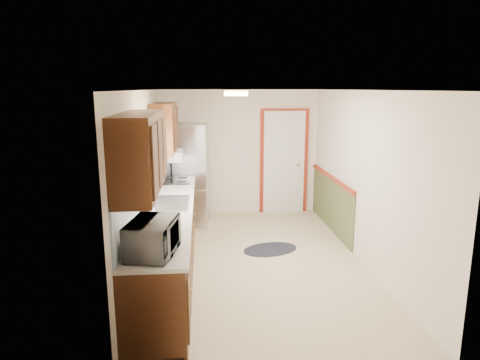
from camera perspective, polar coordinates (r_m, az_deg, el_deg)
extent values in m
cube|color=#C7B68C|center=(6.22, 2.16, -10.81)|extent=(3.20, 5.20, 0.12)
cube|color=white|center=(5.73, 2.35, 11.89)|extent=(3.20, 5.20, 0.12)
cube|color=white|center=(8.30, 0.06, 3.67)|extent=(3.20, 0.10, 2.40)
cube|color=white|center=(3.49, 7.53, -8.54)|extent=(3.20, 0.10, 2.40)
cube|color=white|center=(5.86, -12.46, -0.20)|extent=(0.10, 5.20, 2.40)
cube|color=white|center=(6.23, 16.08, 0.32)|extent=(0.10, 5.20, 2.40)
cube|color=#361A0C|center=(5.75, -9.49, -8.11)|extent=(0.60, 4.00, 0.90)
cube|color=silver|center=(5.60, -9.51, -3.60)|extent=(0.63, 4.00, 0.04)
cube|color=#62B0F0|center=(5.56, -12.72, -0.71)|extent=(0.02, 4.00, 0.55)
cube|color=#361A0C|center=(4.16, -13.18, 3.54)|extent=(0.35, 1.40, 0.75)
cube|color=#361A0C|center=(6.83, -10.08, 6.93)|extent=(0.35, 1.20, 0.75)
cube|color=white|center=(5.59, -12.75, 3.57)|extent=(0.02, 1.00, 0.90)
cube|color=orange|center=(5.54, -12.46, 7.16)|extent=(0.05, 1.12, 0.24)
cube|color=#B7B7BC|center=(5.69, -9.49, -3.08)|extent=(0.52, 0.82, 0.02)
cube|color=white|center=(6.93, -9.50, 3.27)|extent=(0.45, 0.60, 0.15)
cube|color=maroon|center=(8.42, 5.85, 2.35)|extent=(0.94, 0.05, 2.08)
cube|color=white|center=(8.40, 5.88, 2.32)|extent=(0.80, 0.04, 2.00)
cube|color=#474F2C|center=(7.63, 12.06, -3.12)|extent=(0.02, 2.30, 0.90)
cube|color=maroon|center=(7.52, 12.12, 0.34)|extent=(0.04, 2.30, 0.06)
cylinder|color=#FFD88C|center=(5.50, -0.54, 11.47)|extent=(0.30, 0.30, 0.06)
imported|color=white|center=(3.97, -11.59, -7.05)|extent=(0.42, 0.63, 0.39)
cube|color=#B7B7BC|center=(7.77, -7.08, 0.79)|extent=(0.83, 0.78, 1.81)
cylinder|color=black|center=(7.42, -9.11, -0.53)|extent=(0.02, 0.02, 1.27)
ellipsoid|color=black|center=(6.66, 4.07, -9.19)|extent=(0.99, 0.79, 0.01)
cube|color=black|center=(7.07, -8.65, -0.03)|extent=(0.50, 0.60, 0.02)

